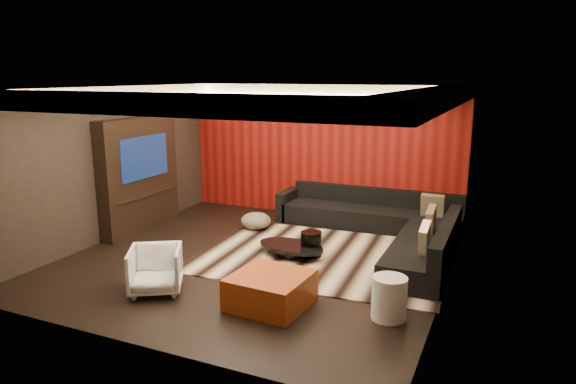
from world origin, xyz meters
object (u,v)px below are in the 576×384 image
at_px(orange_ottoman, 271,290).
at_px(sectional_sofa, 387,227).
at_px(coffee_table, 291,250).
at_px(white_side_table, 389,298).
at_px(armchair, 156,270).
at_px(drum_stool, 311,244).

relative_size(orange_ottoman, sectional_sofa, 0.26).
xyz_separation_m(orange_ottoman, sectional_sofa, (0.78, 3.31, 0.05)).
distance_m(coffee_table, sectional_sofa, 1.99).
distance_m(white_side_table, armchair, 3.22).
bearing_deg(white_side_table, coffee_table, 142.49).
relative_size(coffee_table, armchair, 1.63).
height_order(drum_stool, sectional_sofa, sectional_sofa).
xyz_separation_m(drum_stool, orange_ottoman, (0.18, -1.93, -0.02)).
height_order(coffee_table, orange_ottoman, orange_ottoman).
height_order(coffee_table, white_side_table, white_side_table).
bearing_deg(white_side_table, orange_ottoman, -170.64).
xyz_separation_m(armchair, sectional_sofa, (2.44, 3.58, -0.06)).
relative_size(white_side_table, sectional_sofa, 0.15).
relative_size(coffee_table, drum_stool, 2.79).
xyz_separation_m(white_side_table, orange_ottoman, (-1.52, -0.25, -0.06)).
bearing_deg(coffee_table, armchair, -119.84).
bearing_deg(drum_stool, sectional_sofa, 55.37).
xyz_separation_m(white_side_table, armchair, (-3.18, -0.51, 0.05)).
height_order(coffee_table, armchair, armchair).
bearing_deg(sectional_sofa, orange_ottoman, -103.26).
xyz_separation_m(coffee_table, sectional_sofa, (1.26, 1.52, 0.14)).
relative_size(drum_stool, orange_ottoman, 0.44).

